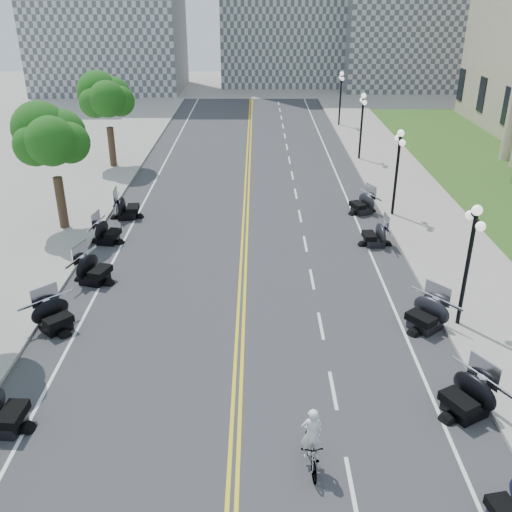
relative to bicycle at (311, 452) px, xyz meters
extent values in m
plane|color=gray|center=(-2.15, 3.35, -0.53)|extent=(160.00, 160.00, 0.00)
cube|color=#333335|center=(-2.15, 13.35, -0.53)|extent=(16.00, 90.00, 0.01)
cube|color=yellow|center=(-2.27, 13.35, -0.52)|extent=(0.12, 90.00, 0.00)
cube|color=yellow|center=(-2.03, 13.35, -0.52)|extent=(0.12, 90.00, 0.00)
cube|color=white|center=(4.25, 13.35, -0.52)|extent=(0.12, 90.00, 0.00)
cube|color=white|center=(-8.55, 13.35, -0.52)|extent=(0.12, 90.00, 0.00)
cube|color=white|center=(1.05, -0.65, -0.52)|extent=(0.12, 2.00, 0.00)
cube|color=white|center=(1.05, 3.35, -0.52)|extent=(0.12, 2.00, 0.00)
cube|color=white|center=(1.05, 7.35, -0.52)|extent=(0.12, 2.00, 0.00)
cube|color=white|center=(1.05, 11.35, -0.52)|extent=(0.12, 2.00, 0.00)
cube|color=white|center=(1.05, 15.35, -0.52)|extent=(0.12, 2.00, 0.00)
cube|color=white|center=(1.05, 19.35, -0.52)|extent=(0.12, 2.00, 0.00)
cube|color=white|center=(1.05, 23.35, -0.52)|extent=(0.12, 2.00, 0.00)
cube|color=white|center=(1.05, 27.35, -0.52)|extent=(0.12, 2.00, 0.00)
cube|color=white|center=(1.05, 31.35, -0.52)|extent=(0.12, 2.00, 0.00)
cube|color=white|center=(1.05, 35.35, -0.52)|extent=(0.12, 2.00, 0.00)
cube|color=white|center=(1.05, 39.35, -0.52)|extent=(0.12, 2.00, 0.00)
cube|color=white|center=(1.05, 43.35, -0.52)|extent=(0.12, 2.00, 0.00)
cube|color=white|center=(1.05, 47.35, -0.52)|extent=(0.12, 2.00, 0.00)
cube|color=white|center=(1.05, 51.35, -0.52)|extent=(0.12, 2.00, 0.00)
cube|color=white|center=(1.05, 55.35, -0.52)|extent=(0.12, 2.00, 0.00)
cube|color=#9E9991|center=(8.35, 13.35, -0.46)|extent=(5.00, 90.00, 0.15)
cube|color=#9E9991|center=(-12.65, 13.35, -0.46)|extent=(5.00, 90.00, 0.15)
imported|color=#A51414|center=(0.00, 0.00, 0.00)|extent=(0.65, 1.80, 1.06)
imported|color=white|center=(0.00, 0.00, 1.37)|extent=(0.61, 0.40, 1.68)
camera|label=1|loc=(-1.51, -11.93, 11.64)|focal=40.00mm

